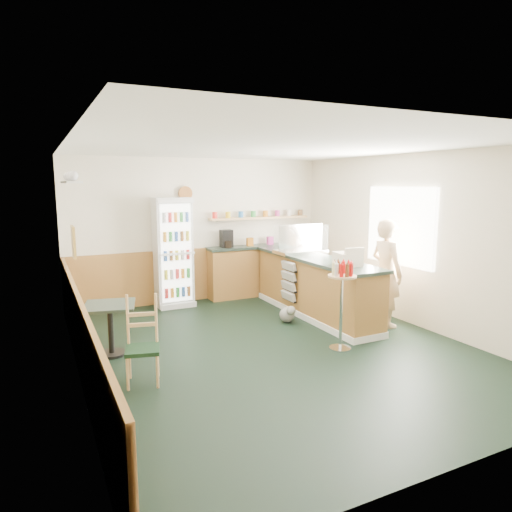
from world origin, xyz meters
TOP-DOWN VIEW (x-y plane):
  - ground at (0.00, 0.00)m, footprint 6.00×6.00m
  - room_envelope at (-0.23, 0.73)m, footprint 5.04×6.02m
  - service_counter at (1.35, 1.07)m, footprint 0.68×3.01m
  - back_counter at (1.19, 2.80)m, footprint 2.24×0.42m
  - drinks_fridge at (-0.62, 2.74)m, footprint 0.65×0.54m
  - display_case at (1.35, 1.55)m, footprint 0.88×0.46m
  - cash_register at (1.35, 0.20)m, footprint 0.40×0.41m
  - shopkeeper at (2.05, 0.12)m, footprint 0.42×0.58m
  - condiment_stand at (0.79, -0.44)m, footprint 0.38×0.38m
  - newspaper_rack at (0.99, 1.34)m, footprint 0.09×0.43m
  - cafe_table at (-2.05, 0.70)m, footprint 0.75×0.75m
  - cafe_chair at (-1.86, -0.26)m, footprint 0.45×0.45m
  - dog_doorstop at (0.74, 0.91)m, footprint 0.25×0.32m

SIDE VIEW (x-z plane):
  - ground at x=0.00m, z-range 0.00..0.00m
  - dog_doorstop at x=0.74m, z-range -0.01..0.29m
  - service_counter at x=1.35m, z-range -0.04..0.97m
  - cafe_table at x=-2.05m, z-range 0.14..0.83m
  - cafe_chair at x=-1.86m, z-range 0.02..1.02m
  - back_counter at x=1.19m, z-range -0.30..1.39m
  - newspaper_rack at x=0.99m, z-range 0.23..0.91m
  - condiment_stand at x=0.79m, z-range 0.23..1.42m
  - shopkeeper at x=2.05m, z-range 0.00..1.69m
  - drinks_fridge at x=-0.62m, z-range 0.00..1.98m
  - cash_register at x=1.35m, z-range 1.01..1.21m
  - display_case at x=1.35m, z-range 1.01..1.51m
  - room_envelope at x=-0.23m, z-range 0.16..2.88m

